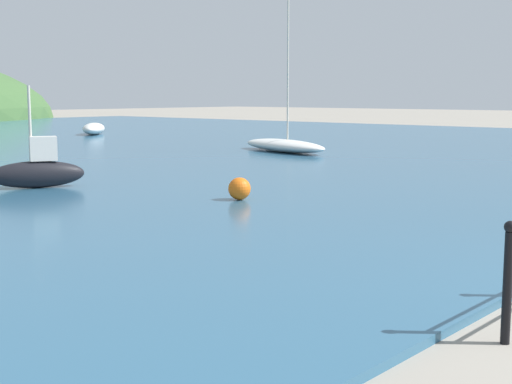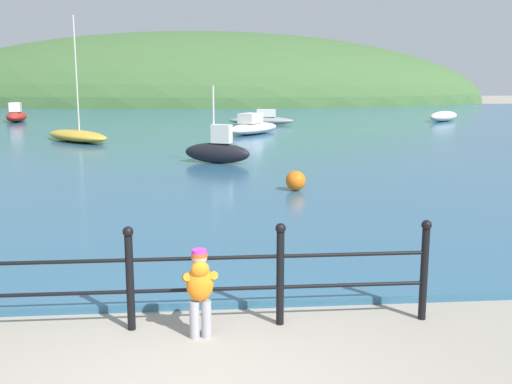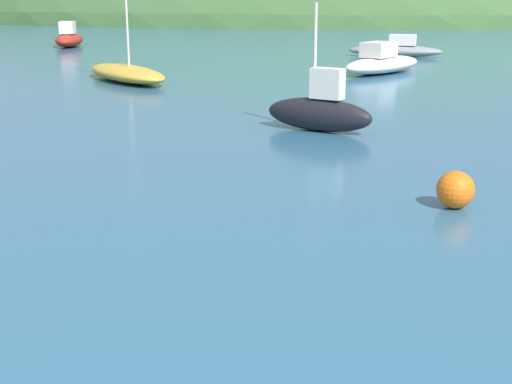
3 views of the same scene
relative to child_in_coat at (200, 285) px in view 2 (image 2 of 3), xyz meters
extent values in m
cube|color=#2D5B7A|center=(-0.07, 30.78, -0.55)|extent=(80.00, 60.00, 0.10)
ellipsoid|color=#3D6033|center=(-0.07, 70.33, -0.60)|extent=(71.56, 39.36, 17.29)
cylinder|color=black|center=(-0.78, 0.28, -0.05)|extent=(0.09, 0.09, 1.10)
sphere|color=black|center=(-0.78, 0.28, 0.55)|extent=(0.12, 0.12, 0.12)
cylinder|color=black|center=(0.92, 0.28, -0.05)|extent=(0.09, 0.09, 1.10)
sphere|color=black|center=(0.92, 0.28, 0.55)|extent=(0.12, 0.12, 0.12)
cylinder|color=black|center=(2.62, 0.28, -0.05)|extent=(0.09, 0.09, 1.10)
sphere|color=black|center=(2.62, 0.28, 0.55)|extent=(0.12, 0.12, 0.12)
cylinder|color=black|center=(0.07, 0.28, 0.22)|extent=(5.10, 0.04, 0.04)
cylinder|color=black|center=(0.07, 0.28, -0.15)|extent=(5.10, 0.04, 0.04)
cylinder|color=#99999E|center=(-0.06, -0.01, -0.39)|extent=(0.11, 0.11, 0.42)
cylinder|color=#99999E|center=(0.06, 0.00, -0.39)|extent=(0.11, 0.11, 0.42)
ellipsoid|color=orange|center=(0.00, 0.00, 0.02)|extent=(0.32, 0.25, 0.40)
ellipsoid|color=orange|center=(0.01, -0.06, 0.20)|extent=(0.21, 0.14, 0.18)
cylinder|color=orange|center=(-0.14, 0.07, 0.07)|extent=(0.12, 0.32, 0.19)
cylinder|color=orange|center=(0.14, 0.10, 0.07)|extent=(0.12, 0.32, 0.19)
sphere|color=tan|center=(0.00, 0.00, 0.31)|extent=(0.17, 0.17, 0.17)
cylinder|color=#E5511E|center=(0.00, 0.00, 0.34)|extent=(0.17, 0.17, 0.04)
cylinder|color=#B233AD|center=(0.00, 0.00, 0.38)|extent=(0.16, 0.16, 0.04)
ellipsoid|color=maroon|center=(-12.09, 34.48, -0.17)|extent=(1.74, 3.58, 0.66)
cube|color=silver|center=(-12.05, 34.23, 0.46)|extent=(0.81, 1.05, 0.59)
ellipsoid|color=silver|center=(16.00, 32.37, -0.17)|extent=(3.42, 3.56, 0.67)
ellipsoid|color=black|center=(0.52, 13.35, -0.17)|extent=(2.32, 1.53, 0.67)
cube|color=silver|center=(0.67, 13.28, 0.47)|extent=(0.72, 0.57, 0.60)
cylinder|color=beige|center=(0.42, 13.41, 1.09)|extent=(0.07, 0.07, 1.85)
ellipsoid|color=gold|center=(-5.51, 20.97, -0.25)|extent=(3.95, 4.35, 0.50)
cylinder|color=beige|center=(-5.37, 20.79, 2.46)|extent=(0.07, 0.07, 4.93)
ellipsoid|color=gray|center=(3.65, 30.30, -0.26)|extent=(4.10, 1.82, 0.49)
cube|color=silver|center=(3.94, 30.24, 0.21)|extent=(1.20, 0.81, 0.44)
ellipsoid|color=silver|center=(2.64, 24.15, -0.22)|extent=(3.60, 4.37, 0.56)
cube|color=silver|center=(2.46, 23.89, 0.30)|extent=(1.35, 1.45, 0.50)
sphere|color=orange|center=(2.33, 8.20, -0.25)|extent=(0.50, 0.50, 0.50)
camera|label=1|loc=(-9.05, -2.29, 1.79)|focal=50.00mm
camera|label=2|loc=(0.06, -6.23, 2.19)|focal=42.00mm
camera|label=3|loc=(0.56, -0.92, 2.25)|focal=50.00mm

